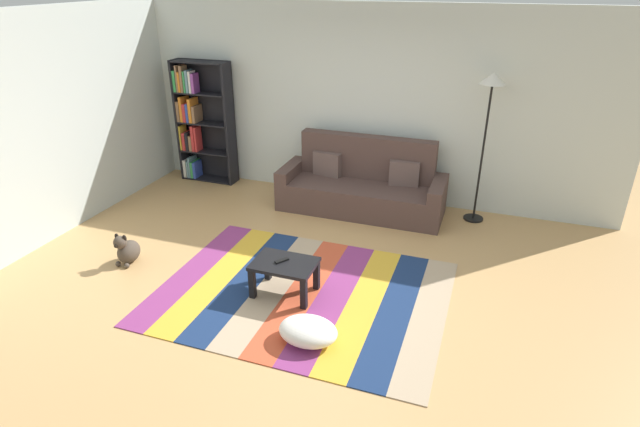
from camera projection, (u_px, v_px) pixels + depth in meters
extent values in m
plane|color=tan|center=(307.00, 282.00, 5.52)|extent=(14.00, 14.00, 0.00)
cube|color=silver|center=(371.00, 105.00, 7.11)|extent=(6.80, 0.10, 2.70)
cube|color=silver|center=(82.00, 116.00, 6.60)|extent=(0.10, 5.50, 2.70)
cube|color=#843370|center=(194.00, 270.00, 5.72)|extent=(0.33, 2.25, 0.01)
cube|color=gold|center=(220.00, 276.00, 5.62)|extent=(0.33, 2.25, 0.01)
cube|color=navy|center=(246.00, 281.00, 5.52)|extent=(0.33, 2.25, 0.01)
cube|color=tan|center=(274.00, 287.00, 5.42)|extent=(0.33, 2.25, 0.01)
cube|color=#C64C2D|center=(302.00, 293.00, 5.33)|extent=(0.33, 2.25, 0.01)
cube|color=#843370|center=(332.00, 299.00, 5.23)|extent=(0.33, 2.25, 0.01)
cube|color=gold|center=(363.00, 305.00, 5.13)|extent=(0.33, 2.25, 0.01)
cube|color=navy|center=(395.00, 312.00, 5.03)|extent=(0.33, 2.25, 0.01)
cube|color=tan|center=(428.00, 318.00, 4.93)|extent=(0.33, 2.25, 0.01)
cube|color=#4C3833|center=(361.00, 198.00, 7.08)|extent=(1.90, 0.80, 0.40)
cube|color=#4C3833|center=(368.00, 157.00, 7.12)|extent=(1.90, 0.20, 0.60)
cube|color=#4C3833|center=(291.00, 183.00, 7.36)|extent=(0.18, 0.80, 0.56)
cube|color=#4C3833|center=(437.00, 203.00, 6.73)|extent=(0.18, 0.80, 0.56)
cube|color=brown|center=(327.00, 164.00, 7.24)|extent=(0.42, 0.19, 0.36)
cube|color=brown|center=(404.00, 174.00, 6.91)|extent=(0.42, 0.19, 0.36)
cube|color=black|center=(181.00, 120.00, 7.97)|extent=(0.04, 0.28, 1.86)
cube|color=black|center=(230.00, 125.00, 7.71)|extent=(0.04, 0.28, 1.86)
cube|color=black|center=(210.00, 121.00, 7.96)|extent=(0.90, 0.01, 1.86)
cube|color=black|center=(211.00, 178.00, 8.24)|extent=(0.86, 0.28, 0.02)
cube|color=black|center=(208.00, 151.00, 8.04)|extent=(0.86, 0.28, 0.02)
cube|color=black|center=(205.00, 123.00, 7.84)|extent=(0.86, 0.28, 0.02)
cube|color=black|center=(202.00, 93.00, 7.65)|extent=(0.86, 0.28, 0.02)
cube|color=black|center=(199.00, 62.00, 7.45)|extent=(0.86, 0.28, 0.02)
cube|color=silver|center=(188.00, 167.00, 8.28)|extent=(0.05, 0.24, 0.28)
cube|color=#668C99|center=(191.00, 168.00, 8.25)|extent=(0.03, 0.21, 0.27)
cube|color=#668C99|center=(193.00, 166.00, 8.24)|extent=(0.03, 0.24, 0.34)
cube|color=green|center=(196.00, 168.00, 8.25)|extent=(0.04, 0.26, 0.26)
cube|color=#334CB2|center=(197.00, 169.00, 8.22)|extent=(0.05, 0.22, 0.26)
cube|color=gold|center=(183.00, 137.00, 8.04)|extent=(0.03, 0.18, 0.38)
cube|color=red|center=(187.00, 140.00, 8.07)|extent=(0.05, 0.23, 0.28)
cube|color=black|center=(191.00, 140.00, 8.06)|extent=(0.05, 0.26, 0.29)
cube|color=#8C6647|center=(194.00, 142.00, 8.05)|extent=(0.05, 0.25, 0.24)
cube|color=red|center=(196.00, 138.00, 7.99)|extent=(0.05, 0.22, 0.40)
cube|color=red|center=(198.00, 139.00, 7.96)|extent=(0.03, 0.18, 0.39)
cube|color=#8C6647|center=(181.00, 111.00, 7.86)|extent=(0.05, 0.19, 0.31)
cube|color=orange|center=(184.00, 108.00, 7.85)|extent=(0.04, 0.23, 0.38)
cube|color=red|center=(186.00, 113.00, 7.83)|extent=(0.05, 0.17, 0.28)
cube|color=#334CB2|center=(190.00, 112.00, 7.83)|extent=(0.04, 0.22, 0.28)
cube|color=orange|center=(193.00, 110.00, 7.81)|extent=(0.05, 0.24, 0.36)
cube|color=#8C6647|center=(197.00, 114.00, 7.81)|extent=(0.04, 0.24, 0.26)
cube|color=green|center=(177.00, 81.00, 7.66)|extent=(0.05, 0.18, 0.31)
cube|color=#8C6647|center=(181.00, 78.00, 7.66)|extent=(0.03, 0.24, 0.39)
cube|color=orange|center=(183.00, 81.00, 7.66)|extent=(0.03, 0.22, 0.30)
cube|color=#8C6647|center=(184.00, 79.00, 7.60)|extent=(0.04, 0.17, 0.39)
cube|color=green|center=(187.00, 81.00, 7.62)|extent=(0.03, 0.21, 0.31)
cube|color=#668C99|center=(189.00, 81.00, 7.59)|extent=(0.04, 0.17, 0.33)
cube|color=silver|center=(192.00, 82.00, 7.57)|extent=(0.04, 0.16, 0.32)
cube|color=purple|center=(195.00, 83.00, 7.56)|extent=(0.04, 0.16, 0.29)
cube|color=black|center=(284.00, 264.00, 5.17)|extent=(0.64, 0.45, 0.04)
cube|color=black|center=(252.00, 283.00, 5.18)|extent=(0.06, 0.06, 0.33)
cube|color=black|center=(304.00, 294.00, 5.01)|extent=(0.06, 0.06, 0.33)
cube|color=black|center=(268.00, 266.00, 5.49)|extent=(0.06, 0.06, 0.33)
cube|color=black|center=(317.00, 275.00, 5.32)|extent=(0.06, 0.06, 0.33)
ellipsoid|color=white|center=(308.00, 331.00, 4.58)|extent=(0.54, 0.41, 0.21)
ellipsoid|color=#473D33|center=(129.00, 252.00, 5.85)|extent=(0.22, 0.30, 0.26)
sphere|color=#473D33|center=(120.00, 242.00, 5.69)|extent=(0.15, 0.15, 0.15)
ellipsoid|color=black|center=(117.00, 246.00, 5.64)|extent=(0.06, 0.07, 0.05)
ellipsoid|color=black|center=(117.00, 237.00, 5.70)|extent=(0.05, 0.04, 0.08)
ellipsoid|color=black|center=(124.00, 238.00, 5.67)|extent=(0.05, 0.04, 0.08)
sphere|color=#473D33|center=(118.00, 264.00, 5.80)|extent=(0.06, 0.06, 0.06)
sphere|color=#473D33|center=(127.00, 266.00, 5.76)|extent=(0.06, 0.06, 0.06)
cylinder|color=black|center=(473.00, 218.00, 6.92)|extent=(0.26, 0.26, 0.02)
cylinder|color=black|center=(482.00, 155.00, 6.53)|extent=(0.03, 0.03, 1.79)
cone|color=white|center=(493.00, 78.00, 6.11)|extent=(0.32, 0.32, 0.14)
cube|color=black|center=(282.00, 261.00, 5.18)|extent=(0.12, 0.15, 0.02)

